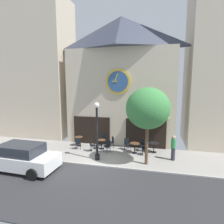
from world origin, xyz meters
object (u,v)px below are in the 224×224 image
(cafe_chair_near_lamp, at_px, (78,143))
(cafe_chair_mid_row, at_px, (104,139))
(cafe_table_center, at_px, (102,143))
(cafe_chair_outer, at_px, (92,144))
(parked_car_white, at_px, (21,157))
(cafe_table_center_right, at_px, (154,145))
(cafe_table_near_door, at_px, (135,146))
(cafe_chair_facing_wall, at_px, (108,145))
(street_lamp, at_px, (97,131))
(cafe_chair_corner, at_px, (127,143))
(cafe_table_center_left, at_px, (79,140))
(street_tree, at_px, (148,109))
(pedestrian_green, at_px, (173,148))
(cafe_chair_by_entrance, at_px, (146,148))
(cafe_chair_right_end, at_px, (142,144))
(cafe_chair_left_end, at_px, (112,141))

(cafe_chair_near_lamp, bearing_deg, cafe_chair_mid_row, 37.66)
(cafe_chair_near_lamp, bearing_deg, cafe_table_center, 15.68)
(cafe_chair_outer, bearing_deg, parked_car_white, -128.26)
(cafe_table_center, height_order, cafe_table_center_right, same)
(cafe_table_center_right, height_order, cafe_chair_outer, cafe_chair_outer)
(cafe_chair_outer, relative_size, cafe_chair_near_lamp, 1.00)
(cafe_table_near_door, distance_m, parked_car_white, 7.46)
(cafe_table_near_door, xyz_separation_m, cafe_chair_facing_wall, (-1.98, -0.25, -0.01))
(street_lamp, relative_size, cafe_chair_mid_row, 4.27)
(cafe_table_near_door, bearing_deg, cafe_chair_corner, 138.20)
(cafe_table_center_left, distance_m, cafe_chair_near_lamp, 0.84)
(street_tree, bearing_deg, pedestrian_green, 31.80)
(cafe_table_center_right, xyz_separation_m, pedestrian_green, (1.26, -1.15, 0.32))
(cafe_chair_outer, relative_size, parked_car_white, 0.21)
(cafe_table_center_left, bearing_deg, cafe_chair_by_entrance, -8.61)
(cafe_chair_near_lamp, distance_m, cafe_chair_mid_row, 2.12)
(cafe_table_near_door, xyz_separation_m, cafe_chair_near_lamp, (-4.35, -0.16, -0.01))
(cafe_chair_right_end, relative_size, cafe_chair_facing_wall, 1.00)
(cafe_chair_near_lamp, bearing_deg, parked_car_white, -114.54)
(cafe_table_center, height_order, cafe_chair_facing_wall, cafe_chair_facing_wall)
(cafe_table_center, relative_size, parked_car_white, 0.17)
(cafe_table_center, bearing_deg, cafe_chair_outer, -130.12)
(cafe_table_center_right, bearing_deg, cafe_chair_near_lamp, -173.61)
(cafe_table_center_right, relative_size, cafe_chair_left_end, 0.84)
(cafe_chair_corner, bearing_deg, cafe_chair_near_lamp, -168.85)
(cafe_chair_corner, bearing_deg, cafe_chair_facing_wall, -148.37)
(cafe_table_near_door, height_order, cafe_chair_near_lamp, cafe_chair_near_lamp)
(cafe_chair_right_end, xyz_separation_m, cafe_chair_left_end, (-2.40, 0.10, 0.00))
(cafe_table_near_door, xyz_separation_m, cafe_chair_corner, (-0.64, 0.57, -0.01))
(street_lamp, xyz_separation_m, parked_car_white, (-3.88, -2.42, -1.19))
(cafe_chair_outer, xyz_separation_m, pedestrian_green, (5.78, -0.34, 0.33))
(cafe_table_near_door, height_order, cafe_chair_mid_row, cafe_chair_mid_row)
(street_lamp, distance_m, cafe_table_center_left, 3.63)
(cafe_table_center_right, distance_m, cafe_chair_outer, 4.59)
(cafe_chair_by_entrance, distance_m, cafe_chair_near_lamp, 5.17)
(cafe_chair_left_end, bearing_deg, cafe_chair_near_lamp, -159.90)
(cafe_table_near_door, bearing_deg, parked_car_white, -146.04)
(street_tree, height_order, cafe_chair_outer, street_tree)
(cafe_chair_right_end, relative_size, pedestrian_green, 0.54)
(cafe_chair_left_end, distance_m, cafe_chair_mid_row, 0.87)
(cafe_chair_near_lamp, bearing_deg, street_lamp, -37.63)
(cafe_chair_mid_row, bearing_deg, cafe_table_center_right, -9.25)
(street_tree, height_order, cafe_table_center_left, street_tree)
(cafe_table_center, height_order, cafe_chair_outer, cafe_chair_outer)
(cafe_chair_mid_row, bearing_deg, cafe_chair_by_entrance, -20.80)
(street_tree, xyz_separation_m, cafe_chair_outer, (-4.09, 1.38, -3.01))
(street_lamp, distance_m, cafe_chair_left_end, 2.89)
(cafe_chair_near_lamp, relative_size, parked_car_white, 0.21)
(street_tree, bearing_deg, cafe_chair_near_lamp, 163.55)
(cafe_chair_near_lamp, xyz_separation_m, cafe_chair_facing_wall, (2.38, -0.09, 0.00))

